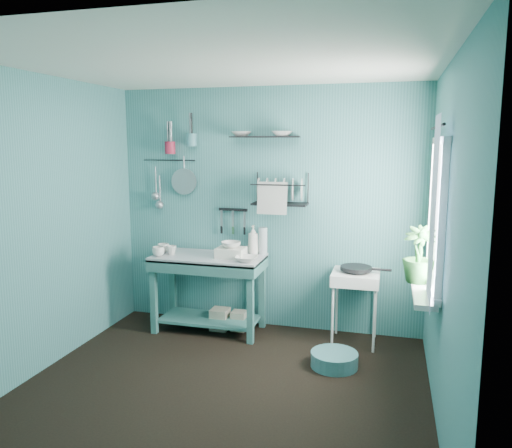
% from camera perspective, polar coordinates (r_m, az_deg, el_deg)
% --- Properties ---
extents(floor, '(3.20, 3.20, 0.00)m').
position_cam_1_polar(floor, '(4.18, -3.92, -18.33)').
color(floor, black).
rests_on(floor, ground).
extents(ceiling, '(3.20, 3.20, 0.00)m').
position_cam_1_polar(ceiling, '(3.75, -4.36, 17.93)').
color(ceiling, silver).
rests_on(ceiling, ground).
extents(wall_back, '(3.20, 0.00, 3.20)m').
position_cam_1_polar(wall_back, '(5.19, 1.35, 1.67)').
color(wall_back, '#3B797A').
rests_on(wall_back, ground).
extents(wall_front, '(3.20, 0.00, 3.20)m').
position_cam_1_polar(wall_front, '(2.44, -15.95, -7.32)').
color(wall_front, '#3B797A').
rests_on(wall_front, ground).
extents(wall_left, '(0.00, 3.00, 3.00)m').
position_cam_1_polar(wall_left, '(4.55, -23.52, -0.16)').
color(wall_left, '#3B797A').
rests_on(wall_left, ground).
extents(wall_right, '(0.00, 3.00, 3.00)m').
position_cam_1_polar(wall_right, '(3.58, 20.84, -2.35)').
color(wall_right, '#3B797A').
rests_on(wall_right, ground).
extents(work_counter, '(1.19, 0.70, 0.80)m').
position_cam_1_polar(work_counter, '(5.23, -5.40, -7.87)').
color(work_counter, '#326A66').
rests_on(work_counter, floor).
extents(mug_left, '(0.12, 0.12, 0.10)m').
position_cam_1_polar(mug_left, '(5.16, -11.10, -3.10)').
color(mug_left, silver).
rests_on(mug_left, work_counter).
extents(mug_mid, '(0.14, 0.14, 0.09)m').
position_cam_1_polar(mug_mid, '(5.21, -9.63, -2.98)').
color(mug_mid, silver).
rests_on(mug_mid, work_counter).
extents(mug_right, '(0.17, 0.17, 0.10)m').
position_cam_1_polar(mug_right, '(5.31, -10.53, -2.74)').
color(mug_right, silver).
rests_on(mug_right, work_counter).
extents(wash_tub, '(0.28, 0.22, 0.10)m').
position_cam_1_polar(wash_tub, '(5.02, -2.88, -3.28)').
color(wash_tub, silver).
rests_on(wash_tub, work_counter).
extents(tub_bowl, '(0.20, 0.19, 0.06)m').
position_cam_1_polar(tub_bowl, '(5.00, -2.89, -2.38)').
color(tub_bowl, silver).
rests_on(tub_bowl, wash_tub).
extents(soap_bottle, '(0.12, 0.12, 0.30)m').
position_cam_1_polar(soap_bottle, '(5.15, -0.33, -1.80)').
color(soap_bottle, silver).
rests_on(soap_bottle, work_counter).
extents(water_bottle, '(0.09, 0.09, 0.28)m').
position_cam_1_polar(water_bottle, '(5.15, 0.80, -1.92)').
color(water_bottle, '#B1BEC5').
rests_on(water_bottle, work_counter).
extents(counter_bowl, '(0.22, 0.22, 0.05)m').
position_cam_1_polar(counter_bowl, '(4.84, -1.10, -4.01)').
color(counter_bowl, silver).
rests_on(counter_bowl, work_counter).
extents(hotplate_stand, '(0.52, 0.52, 0.71)m').
position_cam_1_polar(hotplate_stand, '(4.99, 11.22, -9.35)').
color(hotplate_stand, silver).
rests_on(hotplate_stand, floor).
extents(frying_pan, '(0.30, 0.30, 0.03)m').
position_cam_1_polar(frying_pan, '(4.88, 11.36, -4.97)').
color(frying_pan, black).
rests_on(frying_pan, hotplate_stand).
extents(knife_strip, '(0.32, 0.04, 0.03)m').
position_cam_1_polar(knife_strip, '(5.26, -2.64, 1.66)').
color(knife_strip, black).
rests_on(knife_strip, wall_back).
extents(dish_rack, '(0.56, 0.26, 0.32)m').
position_cam_1_polar(dish_rack, '(5.00, 2.77, 4.01)').
color(dish_rack, black).
rests_on(dish_rack, wall_back).
extents(upper_shelf, '(0.71, 0.24, 0.01)m').
position_cam_1_polar(upper_shelf, '(5.05, 1.02, 9.93)').
color(upper_shelf, black).
rests_on(upper_shelf, wall_back).
extents(shelf_bowl_left, '(0.20, 0.20, 0.05)m').
position_cam_1_polar(shelf_bowl_left, '(5.12, -1.68, 10.57)').
color(shelf_bowl_left, silver).
rests_on(shelf_bowl_left, upper_shelf).
extents(shelf_bowl_right, '(0.20, 0.20, 0.05)m').
position_cam_1_polar(shelf_bowl_right, '(5.01, 3.02, 11.06)').
color(shelf_bowl_right, silver).
rests_on(shelf_bowl_right, upper_shelf).
extents(utensil_cup_magenta, '(0.11, 0.11, 0.13)m').
position_cam_1_polar(utensil_cup_magenta, '(5.42, -9.80, 8.59)').
color(utensil_cup_magenta, '#A31E37').
rests_on(utensil_cup_magenta, wall_back).
extents(utensil_cup_teal, '(0.11, 0.11, 0.13)m').
position_cam_1_polar(utensil_cup_teal, '(5.32, -7.39, 9.51)').
color(utensil_cup_teal, teal).
rests_on(utensil_cup_teal, wall_back).
extents(colander, '(0.28, 0.03, 0.28)m').
position_cam_1_polar(colander, '(5.41, -8.24, 4.83)').
color(colander, '#9A9CA1').
rests_on(colander, wall_back).
extents(ladle_outer, '(0.01, 0.01, 0.30)m').
position_cam_1_polar(ladle_outer, '(5.56, -11.39, 4.91)').
color(ladle_outer, '#9A9CA1').
rests_on(ladle_outer, wall_back).
extents(ladle_inner, '(0.01, 0.01, 0.30)m').
position_cam_1_polar(ladle_inner, '(5.54, -10.94, 3.91)').
color(ladle_inner, '#9A9CA1').
rests_on(ladle_inner, wall_back).
extents(hook_rail, '(0.60, 0.01, 0.01)m').
position_cam_1_polar(hook_rail, '(5.48, -9.90, 7.20)').
color(hook_rail, black).
rests_on(hook_rail, wall_back).
extents(window_glass, '(0.00, 1.10, 1.10)m').
position_cam_1_polar(window_glass, '(4.00, 20.15, 1.02)').
color(window_glass, white).
rests_on(window_glass, wall_right).
extents(windowsill, '(0.16, 0.95, 0.04)m').
position_cam_1_polar(windowsill, '(4.11, 18.50, -7.09)').
color(windowsill, silver).
rests_on(windowsill, wall_right).
extents(curtain, '(0.00, 1.35, 1.35)m').
position_cam_1_polar(curtain, '(3.69, 19.57, 1.20)').
color(curtain, white).
rests_on(curtain, wall_right).
extents(curtain_rod, '(0.02, 1.05, 0.02)m').
position_cam_1_polar(curtain_rod, '(3.96, 20.02, 10.40)').
color(curtain_rod, black).
rests_on(curtain_rod, wall_right).
extents(potted_plant, '(0.27, 0.27, 0.45)m').
position_cam_1_polar(potted_plant, '(4.18, 18.12, -3.34)').
color(potted_plant, '#2B6B2E').
rests_on(potted_plant, windowsill).
extents(storage_tin_large, '(0.18, 0.18, 0.22)m').
position_cam_1_polar(storage_tin_large, '(5.33, -4.14, -10.77)').
color(storage_tin_large, gray).
rests_on(storage_tin_large, floor).
extents(storage_tin_small, '(0.15, 0.15, 0.20)m').
position_cam_1_polar(storage_tin_small, '(5.30, -1.95, -10.98)').
color(storage_tin_small, gray).
rests_on(storage_tin_small, floor).
extents(floor_basin, '(0.41, 0.41, 0.13)m').
position_cam_1_polar(floor_basin, '(4.56, 8.93, -15.06)').
color(floor_basin, teal).
rests_on(floor_basin, floor).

